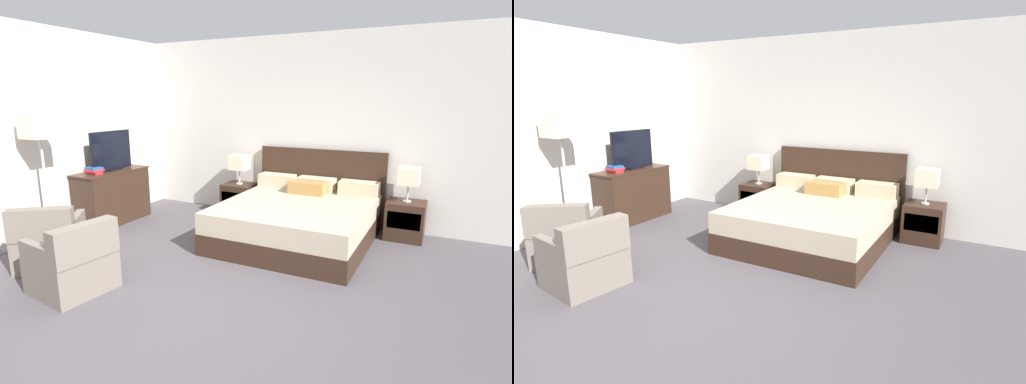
% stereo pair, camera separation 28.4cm
% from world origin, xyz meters
% --- Properties ---
extents(ground_plane, '(10.06, 10.06, 0.00)m').
position_xyz_m(ground_plane, '(0.00, 0.00, 0.00)').
color(ground_plane, '#4C474C').
extents(wall_back, '(7.08, 0.06, 2.89)m').
position_xyz_m(wall_back, '(0.00, 3.38, 1.44)').
color(wall_back, beige).
rests_on(wall_back, ground).
extents(wall_left, '(0.06, 5.15, 2.89)m').
position_xyz_m(wall_left, '(-2.97, 1.38, 1.44)').
color(wall_left, beige).
rests_on(wall_left, ground).
extents(bed, '(2.00, 2.09, 1.16)m').
position_xyz_m(bed, '(0.27, 2.33, 0.31)').
color(bed, '#332116').
rests_on(bed, ground).
extents(nightstand_left, '(0.51, 0.46, 0.54)m').
position_xyz_m(nightstand_left, '(-1.05, 3.06, 0.27)').
color(nightstand_left, '#332116').
rests_on(nightstand_left, ground).
extents(nightstand_right, '(0.51, 0.46, 0.54)m').
position_xyz_m(nightstand_right, '(1.59, 3.06, 0.27)').
color(nightstand_right, '#332116').
rests_on(nightstand_right, ground).
extents(table_lamp_left, '(0.28, 0.28, 0.48)m').
position_xyz_m(table_lamp_left, '(-1.05, 3.06, 0.89)').
color(table_lamp_left, '#B7B7BC').
rests_on(table_lamp_left, nightstand_left).
extents(table_lamp_right, '(0.28, 0.28, 0.48)m').
position_xyz_m(table_lamp_right, '(1.59, 3.06, 0.89)').
color(table_lamp_right, '#B7B7BC').
rests_on(table_lamp_right, nightstand_right).
extents(dresser, '(0.50, 1.19, 0.83)m').
position_xyz_m(dresser, '(-2.67, 1.83, 0.43)').
color(dresser, '#332116').
rests_on(dresser, ground).
extents(tv, '(0.18, 0.78, 0.61)m').
position_xyz_m(tv, '(-2.67, 1.87, 1.13)').
color(tv, black).
rests_on(tv, dresser).
extents(book_red_cover, '(0.21, 0.15, 0.04)m').
position_xyz_m(book_red_cover, '(-2.66, 1.50, 0.85)').
color(book_red_cover, '#B7282D').
rests_on(book_red_cover, dresser).
extents(book_blue_cover, '(0.23, 0.20, 0.03)m').
position_xyz_m(book_blue_cover, '(-2.66, 1.50, 0.89)').
color(book_blue_cover, '#B7282D').
rests_on(book_blue_cover, book_red_cover).
extents(book_small_top, '(0.24, 0.20, 0.03)m').
position_xyz_m(book_small_top, '(-2.66, 1.50, 0.92)').
color(book_small_top, '#234C8E').
rests_on(book_small_top, book_blue_cover).
extents(armchair_by_window, '(0.96, 0.96, 0.76)m').
position_xyz_m(armchair_by_window, '(-2.04, 0.22, 0.28)').
color(armchair_by_window, '#70665B').
rests_on(armchair_by_window, ground).
extents(armchair_companion, '(0.77, 0.77, 0.76)m').
position_xyz_m(armchair_companion, '(-1.25, -0.10, 0.28)').
color(armchair_companion, '#70665B').
rests_on(armchair_companion, ground).
extents(floor_lamp, '(0.35, 0.35, 1.73)m').
position_xyz_m(floor_lamp, '(-2.60, 0.66, 1.48)').
color(floor_lamp, '#B7B7BC').
rests_on(floor_lamp, ground).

